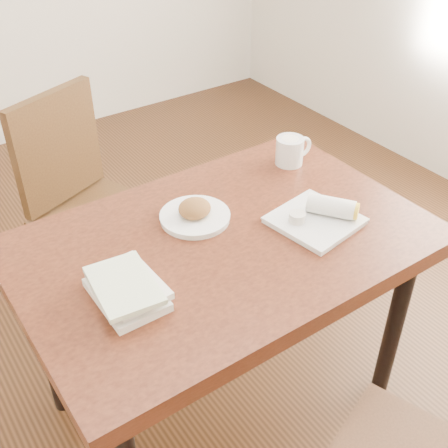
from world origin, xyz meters
TOP-DOWN VIEW (x-y plane):
  - ground at (0.00, 0.00)m, footprint 4.00×5.00m
  - table at (0.00, 0.00)m, footprint 1.23×0.81m
  - chair_far at (-0.15, 0.76)m, footprint 0.55×0.55m
  - plate_scone at (-0.02, 0.13)m, footprint 0.22×0.22m
  - coffee_mug at (0.45, 0.23)m, footprint 0.15×0.10m
  - plate_burrito at (0.29, -0.11)m, footprint 0.27×0.27m
  - book_stack at (-0.36, -0.07)m, footprint 0.18×0.24m

SIDE VIEW (x-z plane):
  - ground at x=0.00m, z-range -0.01..0.00m
  - chair_far at x=-0.15m, z-range 0.07..1.03m
  - table at x=0.00m, z-range 0.29..1.04m
  - plate_scone at x=-0.02m, z-range 0.74..0.81m
  - plate_burrito at x=0.29m, z-range 0.73..0.81m
  - book_stack at x=-0.36m, z-range 0.75..0.81m
  - coffee_mug at x=0.45m, z-range 0.75..0.85m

